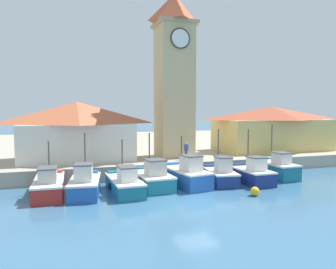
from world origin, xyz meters
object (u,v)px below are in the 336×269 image
object	(u,v)px
fishing_boat_far_left	(49,185)
fishing_boat_center	(186,175)
fishing_boat_mid_right	(220,174)
fishing_boat_right_inner	(251,174)
warehouse_right	(272,128)
fishing_boat_mid_left	(152,178)
fishing_boat_left_inner	(125,183)
warehouse_left	(77,130)
fishing_boat_left_outer	(85,184)
mooring_buoy	(255,191)
dock_worker_near_tower	(186,150)
fishing_boat_right_outer	(276,168)
clock_tower	(174,72)

from	to	relation	value
fishing_boat_far_left	fishing_boat_center	size ratio (longest dim) A/B	1.02
fishing_boat_mid_right	fishing_boat_center	bearing A→B (deg)	176.10
fishing_boat_right_inner	warehouse_right	size ratio (longest dim) A/B	0.33
fishing_boat_far_left	fishing_boat_mid_left	size ratio (longest dim) A/B	1.14
fishing_boat_left_inner	fishing_boat_center	size ratio (longest dim) A/B	0.98
warehouse_left	fishing_boat_left_outer	bearing A→B (deg)	-89.87
fishing_boat_center	warehouse_left	world-z (taller)	warehouse_left
fishing_boat_mid_right	fishing_boat_right_inner	distance (m)	2.47
fishing_boat_far_left	fishing_boat_mid_right	size ratio (longest dim) A/B	1.21
fishing_boat_left_outer	fishing_boat_left_inner	world-z (taller)	fishing_boat_left_outer
fishing_boat_mid_left	warehouse_left	xyz separation A→B (m)	(-4.82, 7.98, 3.14)
fishing_boat_far_left	warehouse_left	world-z (taller)	warehouse_left
fishing_boat_left_inner	fishing_boat_right_inner	size ratio (longest dim) A/B	1.21
fishing_boat_mid_right	mooring_buoy	distance (m)	4.07
fishing_boat_left_outer	mooring_buoy	xyz separation A→B (m)	(10.70, -3.67, -0.45)
fishing_boat_far_left	mooring_buoy	distance (m)	13.69
fishing_boat_far_left	fishing_boat_left_outer	world-z (taller)	fishing_boat_left_outer
fishing_boat_right_inner	dock_worker_near_tower	world-z (taller)	fishing_boat_right_inner
fishing_boat_left_inner	dock_worker_near_tower	size ratio (longest dim) A/B	3.14
fishing_boat_right_outer	fishing_boat_mid_left	bearing A→B (deg)	-178.24
fishing_boat_right_inner	clock_tower	world-z (taller)	clock_tower
clock_tower	fishing_boat_center	bearing A→B (deg)	-102.50
warehouse_left	mooring_buoy	size ratio (longest dim) A/B	16.58
fishing_boat_right_inner	fishing_boat_center	bearing A→B (deg)	171.13
fishing_boat_left_inner	fishing_boat_right_inner	xyz separation A→B (m)	(9.98, -0.03, 0.07)
fishing_boat_center	fishing_boat_left_inner	bearing A→B (deg)	-170.75
fishing_boat_left_inner	fishing_boat_center	bearing A→B (deg)	9.25
fishing_boat_mid_left	clock_tower	distance (m)	11.96
fishing_boat_far_left	fishing_boat_right_inner	distance (m)	14.91
fishing_boat_mid_right	fishing_boat_far_left	bearing A→B (deg)	178.46
mooring_buoy	dock_worker_near_tower	distance (m)	9.28
fishing_boat_far_left	fishing_boat_right_outer	distance (m)	17.93
fishing_boat_left_outer	fishing_boat_right_inner	size ratio (longest dim) A/B	1.14
fishing_boat_center	fishing_boat_right_outer	xyz separation A→B (m)	(8.23, 0.32, -0.02)
warehouse_left	dock_worker_near_tower	bearing A→B (deg)	-18.67
fishing_boat_center	fishing_boat_mid_right	bearing A→B (deg)	-3.90
warehouse_right	fishing_boat_mid_left	bearing A→B (deg)	-152.73
fishing_boat_left_outer	fishing_boat_right_outer	bearing A→B (deg)	3.17
fishing_boat_center	warehouse_right	bearing A→B (deg)	31.52
fishing_boat_right_inner	warehouse_left	world-z (taller)	warehouse_left
warehouse_right	mooring_buoy	xyz separation A→B (m)	(-10.41, -12.61, -3.37)
mooring_buoy	fishing_boat_left_inner	bearing A→B (deg)	156.97
fishing_boat_left_inner	warehouse_right	size ratio (longest dim) A/B	0.40
fishing_boat_far_left	warehouse_left	size ratio (longest dim) A/B	0.52
fishing_boat_left_inner	fishing_boat_mid_left	bearing A→B (deg)	19.53
fishing_boat_left_inner	clock_tower	bearing A→B (deg)	51.34
fishing_boat_right_outer	dock_worker_near_tower	distance (m)	7.84
fishing_boat_mid_left	fishing_boat_center	size ratio (longest dim) A/B	0.90
fishing_boat_left_inner	warehouse_left	world-z (taller)	warehouse_left
warehouse_left	fishing_boat_center	bearing A→B (deg)	-46.93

